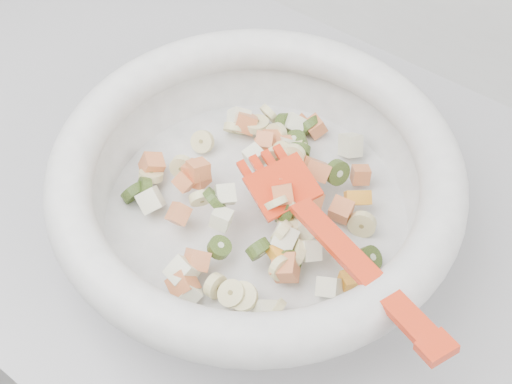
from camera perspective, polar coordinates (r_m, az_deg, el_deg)
The scene contains 1 object.
mixing_bowl at distance 0.62m, azimuth 0.03°, elevation 0.64°, with size 0.43×0.39×0.12m.
Camera 1 is at (0.06, 1.11, 1.44)m, focal length 45.00 mm.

